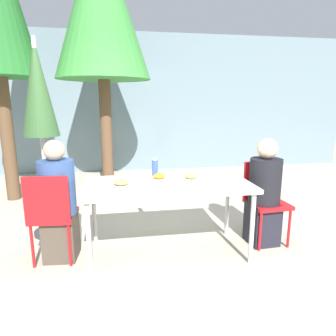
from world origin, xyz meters
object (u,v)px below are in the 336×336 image
(closed_umbrella, at_px, (38,95))
(tree_behind_right, at_px, (101,3))
(chair_right, at_px, (264,195))
(bottle, at_px, (155,167))
(person_left, at_px, (59,204))
(chair_left, at_px, (51,211))
(salad_bowl, at_px, (152,187))
(person_right, at_px, (264,195))
(drinking_cup, at_px, (169,184))

(closed_umbrella, relative_size, tree_behind_right, 0.51)
(chair_right, xyz_separation_m, bottle, (-1.20, 0.17, 0.32))
(person_left, bearing_deg, chair_left, -122.05)
(chair_right, height_order, salad_bowl, chair_right)
(chair_right, relative_size, closed_umbrella, 0.40)
(person_right, xyz_separation_m, closed_umbrella, (-2.37, 0.63, 1.05))
(person_left, distance_m, salad_bowl, 0.96)
(bottle, distance_m, salad_bowl, 0.55)
(chair_left, bearing_deg, tree_behind_right, 84.24)
(drinking_cup, distance_m, salad_bowl, 0.16)
(person_left, relative_size, chair_right, 1.34)
(chair_left, height_order, drinking_cup, chair_left)
(chair_right, xyz_separation_m, drinking_cup, (-1.14, -0.34, 0.27))
(closed_umbrella, distance_m, salad_bowl, 1.66)
(chair_left, height_order, chair_right, same)
(person_left, height_order, chair_right, person_left)
(chair_left, relative_size, salad_bowl, 4.73)
(closed_umbrella, bearing_deg, person_right, -14.85)
(chair_right, distance_m, bottle, 1.25)
(chair_left, xyz_separation_m, chair_right, (2.23, 0.14, 0.00))
(chair_right, relative_size, bottle, 4.72)
(tree_behind_right, bearing_deg, salad_bowl, -79.94)
(closed_umbrella, bearing_deg, chair_right, -12.73)
(chair_left, xyz_separation_m, tree_behind_right, (0.46, 2.48, 2.55))
(person_right, relative_size, bottle, 6.21)
(closed_umbrella, height_order, tree_behind_right, tree_behind_right)
(drinking_cup, bearing_deg, person_right, 13.27)
(drinking_cup, xyz_separation_m, salad_bowl, (-0.16, -0.03, -0.02))
(bottle, xyz_separation_m, salad_bowl, (-0.10, -0.54, -0.06))
(chair_left, bearing_deg, bottle, 21.31)
(tree_behind_right, bearing_deg, person_right, -54.51)
(person_left, relative_size, bottle, 6.34)
(salad_bowl, height_order, tree_behind_right, tree_behind_right)
(bottle, height_order, tree_behind_right, tree_behind_right)
(closed_umbrella, relative_size, salad_bowl, 11.75)
(drinking_cup, height_order, salad_bowl, drinking_cup)
(drinking_cup, bearing_deg, bottle, 96.86)
(chair_right, height_order, drinking_cup, chair_right)
(person_right, xyz_separation_m, bottle, (-1.15, 0.26, 0.29))
(bottle, relative_size, salad_bowl, 1.00)
(chair_left, distance_m, person_left, 0.10)
(chair_left, relative_size, person_right, 0.76)
(person_left, relative_size, drinking_cup, 13.25)
(chair_right, bearing_deg, person_left, -1.85)
(chair_left, height_order, closed_umbrella, closed_umbrella)
(bottle, xyz_separation_m, tree_behind_right, (-0.58, 2.17, 2.23))
(chair_left, bearing_deg, person_right, 6.03)
(tree_behind_right, bearing_deg, chair_right, -52.85)
(person_left, height_order, bottle, person_left)
(person_left, distance_m, bottle, 1.04)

